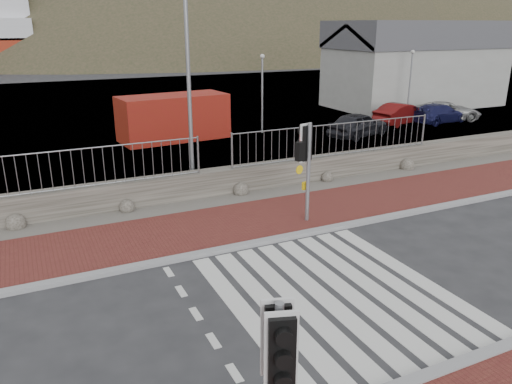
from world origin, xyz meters
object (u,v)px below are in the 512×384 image
traffic_signal_far (308,152)px  car_a (358,125)px  car_c (439,113)px  traffic_signal_near (279,360)px  shipping_container (174,117)px  car_b (401,114)px  car_d (447,111)px  streetlight (192,63)px

traffic_signal_far → car_a: bearing=-149.0°
car_c → traffic_signal_near: bearing=123.8°
car_c → shipping_container: bearing=73.6°
shipping_container → car_b: shipping_container is taller
traffic_signal_near → shipping_container: (4.65, 20.15, -0.81)m
traffic_signal_near → car_d: (21.18, 18.21, -1.37)m
traffic_signal_near → traffic_signal_far: bearing=74.7°
traffic_signal_far → car_b: bearing=-155.8°
streetlight → shipping_container: (1.66, 8.36, -3.25)m
car_d → streetlight: bearing=128.3°
car_c → car_d: (1.06, 0.44, -0.01)m
streetlight → car_d: streetlight is taller
traffic_signal_far → car_a: 12.53m
car_b → car_c: car_b is taller
traffic_signal_near → car_d: bearing=58.4°
streetlight → car_a: bearing=49.5°
traffic_signal_near → car_d: traffic_signal_near is taller
car_c → car_d: bearing=-75.1°
streetlight → car_d: 19.66m
streetlight → traffic_signal_far: bearing=-41.0°
shipping_container → car_d: bearing=-12.8°
shipping_container → car_d: 16.65m
car_b → car_d: car_b is taller
traffic_signal_near → traffic_signal_far: 8.99m
traffic_signal_far → traffic_signal_near: bearing=41.1°
car_a → traffic_signal_near: bearing=123.4°
traffic_signal_near → traffic_signal_far: size_ratio=0.90×
car_a → car_d: size_ratio=0.93×
car_a → car_b: 4.76m
car_a → streetlight: bearing=97.1°
shipping_container → traffic_signal_near: bearing=-109.1°
traffic_signal_far → car_c: traffic_signal_far is taller
traffic_signal_far → car_b: (12.92, 10.85, -1.54)m
streetlight → car_a: streetlight is taller
traffic_signal_near → streetlight: bearing=93.6°
streetlight → car_b: bearing=48.7°
streetlight → car_d: size_ratio=1.92×
car_b → traffic_signal_near: bearing=123.5°
car_b → shipping_container: bearing=70.0°
streetlight → car_a: 12.08m
streetlight → shipping_container: size_ratio=1.45×
traffic_signal_near → shipping_container: size_ratio=0.50×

